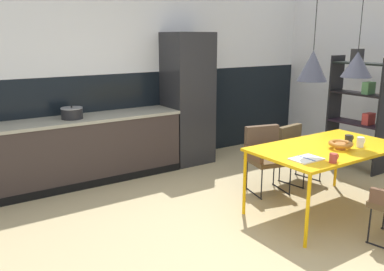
{
  "coord_description": "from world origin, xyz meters",
  "views": [
    {
      "loc": [
        -2.64,
        -2.7,
        1.92
      ],
      "look_at": [
        -0.29,
        0.85,
        0.87
      ],
      "focal_mm": 37.56,
      "sensor_mm": 36.0,
      "label": 1
    }
  ],
  "objects": [
    {
      "name": "mug_short_terracotta",
      "position": [
        0.49,
        -0.41,
        0.81
      ],
      "size": [
        0.12,
        0.07,
        0.09
      ],
      "color": "#B23D33",
      "rests_on": "dining_table"
    },
    {
      "name": "cooking_pot",
      "position": [
        -1.12,
        2.41,
        0.96
      ],
      "size": [
        0.28,
        0.28,
        0.17
      ],
      "color": "black",
      "rests_on": "kitchen_counter"
    },
    {
      "name": "pendant_lamp_over_table_near",
      "position": [
        0.58,
        -0.01,
        1.64
      ],
      "size": [
        0.3,
        0.3,
        1.27
      ],
      "color": "black"
    },
    {
      "name": "ground_plane",
      "position": [
        0.0,
        0.0,
        0.0
      ],
      "size": [
        8.75,
        8.75,
        0.0
      ],
      "primitive_type": "plane",
      "color": "tan"
    },
    {
      "name": "armchair_head_of_table",
      "position": [
        1.43,
        0.88,
        0.49
      ],
      "size": [
        0.55,
        0.53,
        0.75
      ],
      "rotation": [
        0.0,
        0.0,
        3.29
      ],
      "color": "brown",
      "rests_on": "ground"
    },
    {
      "name": "kitchen_counter",
      "position": [
        -1.44,
        2.43,
        0.44
      ],
      "size": [
        3.58,
        0.63,
        0.89
      ],
      "color": "#322926",
      "rests_on": "ground"
    },
    {
      "name": "armchair_facing_counter",
      "position": [
        0.83,
        0.84,
        0.52
      ],
      "size": [
        0.57,
        0.57,
        0.82
      ],
      "rotation": [
        0.0,
        0.0,
        2.91
      ],
      "color": "brown",
      "rests_on": "ground"
    },
    {
      "name": "back_wall_splashback_dark",
      "position": [
        0.0,
        2.79,
        0.7
      ],
      "size": [
        6.73,
        0.12,
        1.4
      ],
      "primitive_type": "cube",
      "color": "black",
      "rests_on": "ground"
    },
    {
      "name": "mug_white_ceramic",
      "position": [
        1.2,
        -0.21,
        0.81
      ],
      "size": [
        0.12,
        0.08,
        0.11
      ],
      "color": "white",
      "rests_on": "dining_table"
    },
    {
      "name": "mug_glass_clear",
      "position": [
        1.23,
        -0.05,
        0.81
      ],
      "size": [
        0.13,
        0.09,
        0.09
      ],
      "color": "black",
      "rests_on": "dining_table"
    },
    {
      "name": "back_wall_panel_upper",
      "position": [
        0.0,
        2.79,
        2.11
      ],
      "size": [
        6.73,
        0.12,
        1.4
      ],
      "primitive_type": "cube",
      "color": "silver",
      "rests_on": "back_wall_splashback_dark"
    },
    {
      "name": "refrigerator_column",
      "position": [
        0.68,
        2.43,
        0.99
      ],
      "size": [
        0.65,
        0.6,
        1.99
      ],
      "primitive_type": "cube",
      "color": "#232326",
      "rests_on": "ground"
    },
    {
      "name": "dining_table",
      "position": [
        0.91,
        -0.01,
        0.72
      ],
      "size": [
        1.66,
        0.96,
        0.76
      ],
      "color": "#EDAA0F",
      "rests_on": "ground"
    },
    {
      "name": "pendant_lamp_over_table_far",
      "position": [
        1.24,
        -0.05,
        1.63
      ],
      "size": [
        0.33,
        0.33,
        1.26
      ],
      "color": "black"
    },
    {
      "name": "open_shelf_unit",
      "position": [
        2.58,
        0.78,
        0.92
      ],
      "size": [
        0.3,
        0.85,
        1.76
      ],
      "rotation": [
        0.0,
        0.0,
        -1.57
      ],
      "color": "black",
      "rests_on": "ground"
    },
    {
      "name": "fruit_bowl",
      "position": [
        0.95,
        -0.14,
        0.81
      ],
      "size": [
        0.25,
        0.25,
        0.08
      ],
      "color": "#B2662D",
      "rests_on": "dining_table"
    },
    {
      "name": "open_book",
      "position": [
        0.35,
        -0.2,
        0.77
      ],
      "size": [
        0.3,
        0.22,
        0.02
      ],
      "color": "white",
      "rests_on": "dining_table"
    }
  ]
}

